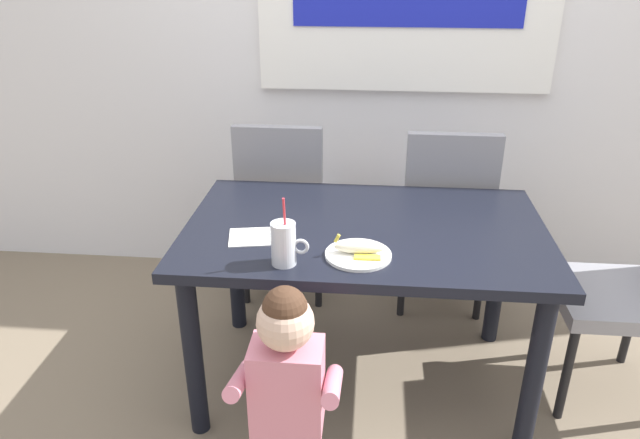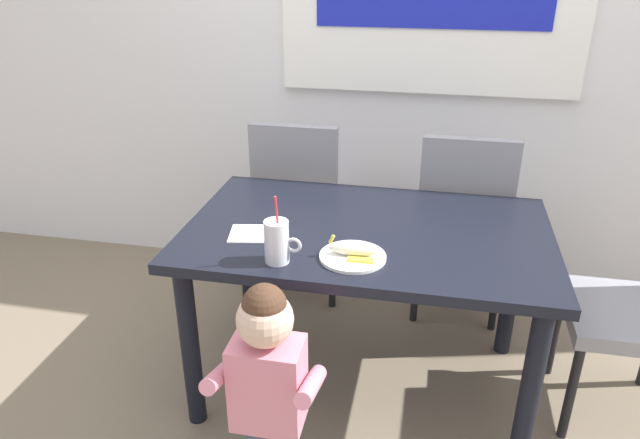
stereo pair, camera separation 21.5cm
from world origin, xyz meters
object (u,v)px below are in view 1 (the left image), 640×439
(dining_table, at_px, (364,250))
(milk_cup, at_px, (284,246))
(snack_plate, at_px, (358,255))
(dining_chair_left, at_px, (283,201))
(peeled_banana, at_px, (360,248))
(dining_chair_right, at_px, (445,210))
(toddler_standing, at_px, (287,377))
(paper_napkin, at_px, (250,237))

(dining_table, xyz_separation_m, milk_cup, (-0.27, -0.32, 0.17))
(milk_cup, distance_m, snack_plate, 0.26)
(dining_table, bearing_deg, dining_chair_left, 122.68)
(dining_chair_left, height_order, peeled_banana, dining_chair_left)
(milk_cup, height_order, peeled_banana, milk_cup)
(dining_chair_right, xyz_separation_m, milk_cup, (-0.65, -0.93, 0.26))
(dining_chair_left, relative_size, dining_chair_right, 1.00)
(dining_chair_left, relative_size, toddler_standing, 1.15)
(dining_chair_left, height_order, paper_napkin, dining_chair_left)
(dining_table, distance_m, toddler_standing, 0.69)
(milk_cup, relative_size, peeled_banana, 1.46)
(dining_table, bearing_deg, toddler_standing, -108.53)
(toddler_standing, bearing_deg, milk_cup, 98.70)
(dining_table, xyz_separation_m, dining_chair_right, (0.38, 0.62, -0.09))
(toddler_standing, bearing_deg, dining_chair_left, 99.03)
(dining_table, relative_size, milk_cup, 5.48)
(snack_plate, distance_m, peeled_banana, 0.03)
(dining_chair_right, bearing_deg, toddler_standing, 64.68)
(milk_cup, bearing_deg, snack_plate, 16.69)
(dining_chair_left, xyz_separation_m, paper_napkin, (0.00, -0.79, 0.20))
(paper_napkin, bearing_deg, dining_table, 18.02)
(toddler_standing, bearing_deg, peeled_banana, 63.36)
(toddler_standing, xyz_separation_m, paper_napkin, (-0.21, 0.51, 0.21))
(toddler_standing, height_order, paper_napkin, toddler_standing)
(milk_cup, bearing_deg, toddler_standing, -81.30)
(dining_chair_right, bearing_deg, peeled_banana, 65.31)
(milk_cup, distance_m, paper_napkin, 0.25)
(toddler_standing, relative_size, peeled_banana, 4.88)
(dining_table, xyz_separation_m, toddler_standing, (-0.22, -0.64, -0.11))
(peeled_banana, bearing_deg, milk_cup, -163.44)
(snack_plate, relative_size, paper_napkin, 1.53)
(toddler_standing, xyz_separation_m, peeled_banana, (0.20, 0.40, 0.24))
(milk_cup, bearing_deg, peeled_banana, 16.56)
(dining_table, height_order, milk_cup, milk_cup)
(dining_chair_left, xyz_separation_m, toddler_standing, (0.21, -1.30, -0.02))
(dining_chair_left, distance_m, toddler_standing, 1.32)
(dining_chair_right, distance_m, paper_napkin, 1.12)
(milk_cup, relative_size, snack_plate, 1.09)
(snack_plate, bearing_deg, paper_napkin, 165.03)
(milk_cup, distance_m, peeled_banana, 0.26)
(snack_plate, bearing_deg, dining_table, 85.52)
(dining_chair_left, relative_size, peeled_banana, 5.59)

